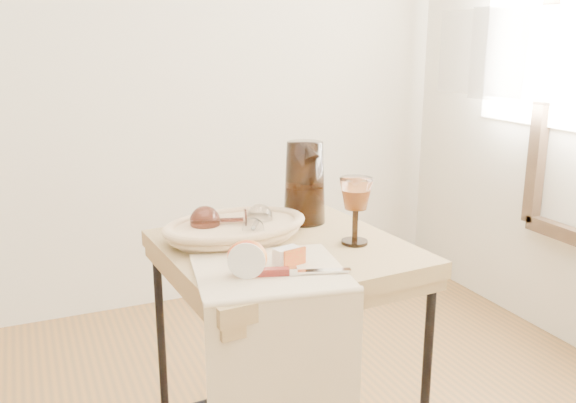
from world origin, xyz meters
name	(u,v)px	position (x,y,z in m)	size (l,w,h in m)	color
wall_back	(74,17)	(0.00, 1.80, 1.35)	(3.60, 0.00, 2.70)	beige
side_table	(285,375)	(0.34, 0.33, 0.37)	(0.59, 0.59, 0.75)	brown
tea_towel	(270,271)	(0.23, 0.17, 0.75)	(0.33, 0.30, 0.01)	beige
bread_basket	(236,231)	(0.24, 0.42, 0.77)	(0.35, 0.24, 0.05)	tan
goblet_lying_a	(222,220)	(0.20, 0.44, 0.80)	(0.13, 0.08, 0.08)	#54291F
goblet_lying_b	(257,222)	(0.29, 0.40, 0.80)	(0.12, 0.07, 0.07)	white
pitcher	(305,182)	(0.47, 0.50, 0.87)	(0.16, 0.24, 0.27)	black
wine_goblet	(356,211)	(0.51, 0.27, 0.84)	(0.09, 0.09, 0.18)	white
apple_half	(247,258)	(0.17, 0.16, 0.80)	(0.09, 0.05, 0.08)	red
apple_wedge	(287,256)	(0.28, 0.19, 0.78)	(0.06, 0.03, 0.04)	silver
table_knife	(296,271)	(0.27, 0.12, 0.76)	(0.22, 0.02, 0.02)	silver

